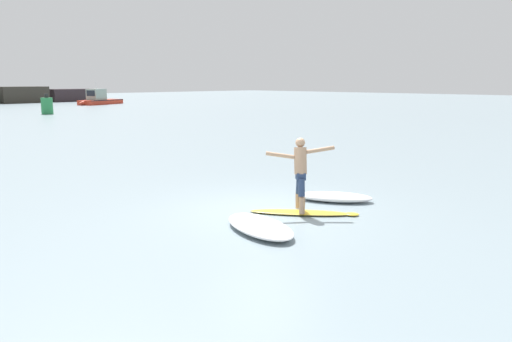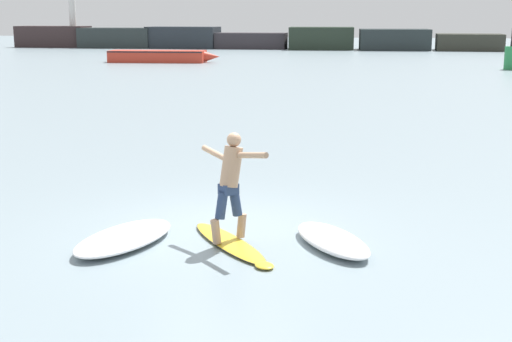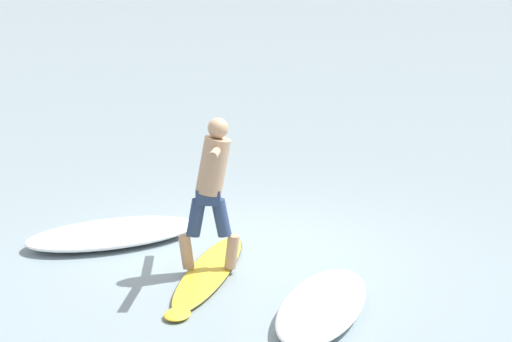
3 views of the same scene
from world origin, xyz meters
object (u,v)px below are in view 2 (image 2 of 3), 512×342
(surfboard, at_px, (230,243))
(surfer, at_px, (231,178))
(small_boat_offshore, at_px, (161,56))
(channel_marker_buoy, at_px, (512,58))

(surfboard, bearing_deg, surfer, 86.79)
(small_boat_offshore, xyz_separation_m, channel_marker_buoy, (24.27, -3.06, 0.30))
(surfboard, xyz_separation_m, channel_marker_buoy, (10.50, 37.88, 0.72))
(surfboard, distance_m, small_boat_offshore, 43.19)
(small_boat_offshore, bearing_deg, channel_marker_buoy, -7.17)
(surfer, bearing_deg, small_boat_offshore, 108.63)
(surfboard, height_order, small_boat_offshore, small_boat_offshore)
(surfer, xyz_separation_m, small_boat_offshore, (-13.78, 40.86, -0.58))
(small_boat_offshore, bearing_deg, surfboard, -71.40)
(channel_marker_buoy, bearing_deg, surfboard, -105.49)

